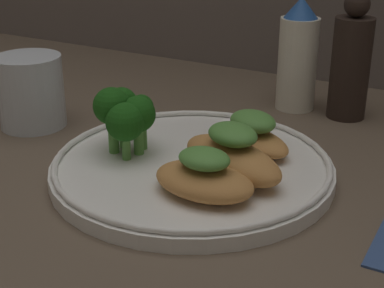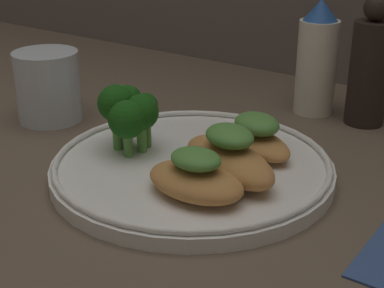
{
  "view_description": "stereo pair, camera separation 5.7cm",
  "coord_description": "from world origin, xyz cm",
  "px_view_note": "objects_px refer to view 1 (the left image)",
  "views": [
    {
      "loc": [
        25.28,
        -45.67,
        25.93
      ],
      "look_at": [
        0.0,
        0.0,
        3.4
      ],
      "focal_mm": 55.0,
      "sensor_mm": 36.0,
      "label": 1
    },
    {
      "loc": [
        30.09,
        -42.66,
        25.93
      ],
      "look_at": [
        0.0,
        0.0,
        3.4
      ],
      "focal_mm": 55.0,
      "sensor_mm": 36.0,
      "label": 2
    }
  ],
  "objects_px": {
    "plate": "(192,166)",
    "sauce_bottle": "(298,57)",
    "broccoli_bunch": "(126,113)",
    "drinking_glass": "(31,91)",
    "pepper_grinder": "(351,63)"
  },
  "relations": [
    {
      "from": "plate",
      "to": "sauce_bottle",
      "type": "distance_m",
      "value": 0.25
    },
    {
      "from": "broccoli_bunch",
      "to": "sauce_bottle",
      "type": "height_order",
      "value": "sauce_bottle"
    },
    {
      "from": "drinking_glass",
      "to": "broccoli_bunch",
      "type": "bearing_deg",
      "value": -13.24
    },
    {
      "from": "pepper_grinder",
      "to": "sauce_bottle",
      "type": "bearing_deg",
      "value": 180.0
    },
    {
      "from": "sauce_bottle",
      "to": "pepper_grinder",
      "type": "relative_size",
      "value": 0.92
    },
    {
      "from": "broccoli_bunch",
      "to": "pepper_grinder",
      "type": "height_order",
      "value": "pepper_grinder"
    },
    {
      "from": "sauce_bottle",
      "to": "drinking_glass",
      "type": "relative_size",
      "value": 1.67
    },
    {
      "from": "pepper_grinder",
      "to": "plate",
      "type": "bearing_deg",
      "value": -110.05
    },
    {
      "from": "broccoli_bunch",
      "to": "drinking_glass",
      "type": "xyz_separation_m",
      "value": [
        -0.16,
        0.04,
        -0.01
      ]
    },
    {
      "from": "pepper_grinder",
      "to": "drinking_glass",
      "type": "distance_m",
      "value": 0.38
    },
    {
      "from": "broccoli_bunch",
      "to": "pepper_grinder",
      "type": "distance_m",
      "value": 0.29
    },
    {
      "from": "broccoli_bunch",
      "to": "drinking_glass",
      "type": "height_order",
      "value": "drinking_glass"
    },
    {
      "from": "plate",
      "to": "sauce_bottle",
      "type": "relative_size",
      "value": 1.95
    },
    {
      "from": "broccoli_bunch",
      "to": "pepper_grinder",
      "type": "bearing_deg",
      "value": 57.95
    },
    {
      "from": "plate",
      "to": "drinking_glass",
      "type": "relative_size",
      "value": 3.26
    }
  ]
}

